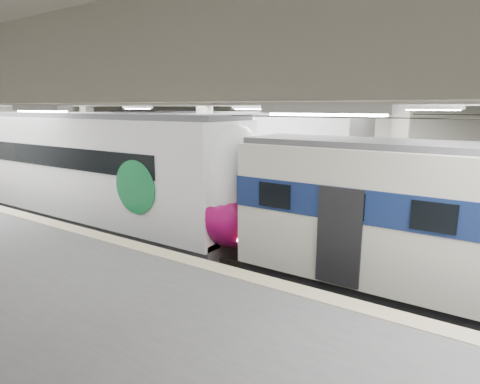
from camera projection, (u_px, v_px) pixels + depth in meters
The scene contains 3 objects.
station_hall at pixel (185, 166), 11.84m from camera, with size 36.00×24.00×5.75m.
modern_emu at pixel (122, 174), 16.09m from camera, with size 14.79×3.05×4.72m.
far_train at pixel (215, 158), 20.26m from camera, with size 15.07×3.56×4.74m.
Camera 1 is at (7.84, -10.62, 4.98)m, focal length 30.00 mm.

